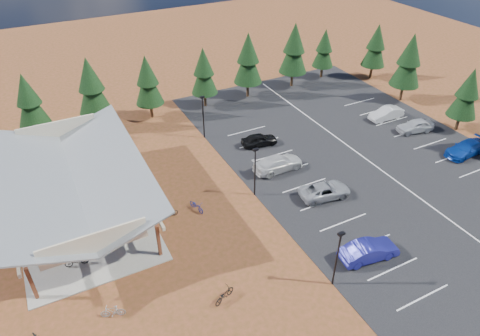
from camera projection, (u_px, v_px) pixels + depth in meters
The scene contains 39 objects.
ground at pixel (215, 224), 37.14m from camera, with size 140.00×140.00×0.00m, color #553716.
asphalt_lot at pixel (359, 154), 46.27m from camera, with size 27.00×44.00×0.04m, color black.
concrete_pad at pixel (82, 211), 38.48m from camera, with size 10.60×18.60×0.10m, color gray.
bike_pavilion at pixel (73, 177), 36.33m from camera, with size 11.65×19.40×4.97m.
lamp_post_0 at pixel (337, 255), 30.01m from camera, with size 0.50×0.25×5.14m.
lamp_post_1 at pixel (255, 169), 38.79m from camera, with size 0.50×0.25×5.14m.
lamp_post_2 at pixel (203, 114), 47.56m from camera, with size 0.50×0.25×5.14m.
trash_bin_0 at pixel (158, 216), 37.33m from camera, with size 0.60×0.60×0.90m, color #463519.
trash_bin_1 at pixel (153, 201), 38.96m from camera, with size 0.60×0.60×0.90m, color #463519.
pine_2 at pixel (29, 100), 46.23m from camera, with size 3.40×3.40×7.91m.
pine_3 at pixel (91, 86), 48.07m from camera, with size 3.75×3.75×8.74m.
pine_4 at pixel (147, 81), 50.60m from camera, with size 3.40×3.40×7.93m.
pine_5 at pixel (204, 71), 53.18m from camera, with size 3.35×3.35×7.80m.
pine_6 at pixel (248, 59), 55.23m from camera, with size 3.74×3.74×8.72m.
pine_7 at pixel (294, 49), 57.96m from camera, with size 3.85×3.85×8.96m.
pine_8 at pixel (324, 48), 61.27m from camera, with size 3.07×3.07×7.16m.
pine_11 at pixel (467, 93), 48.13m from camera, with size 3.27×3.27×7.62m.
pine_12 at pixel (409, 61), 54.29m from camera, with size 3.84×3.84×8.94m.
pine_13 at pixel (376, 46), 60.83m from camera, with size 3.40×3.40×7.93m.
bike_0 at pixel (76, 261), 32.83m from camera, with size 0.62×1.78×0.94m, color black.
bike_1 at pixel (40, 227), 35.94m from camera, with size 0.42×1.48×0.89m, color gray.
bike_2 at pixel (37, 206), 38.21m from camera, with size 0.63×1.82×0.95m, color #23499B.
bike_3 at pixel (44, 183), 41.09m from camera, with size 0.43×1.52×0.92m, color maroon.
bike_4 at pixel (102, 240), 34.70m from camera, with size 0.57×1.64×0.86m, color black.
bike_5 at pixel (94, 209), 37.75m from camera, with size 0.52×1.84×1.11m, color #95989D.
bike_6 at pixel (108, 187), 40.53m from camera, with size 0.57×1.62×0.85m, color navy.
bike_7 at pixel (82, 161), 44.21m from camera, with size 0.44×1.57×0.94m, color maroon.
bike_12 at pixel (224, 295), 30.25m from camera, with size 0.66×1.90×1.00m, color black.
bike_13 at pixel (113, 311), 29.11m from camera, with size 0.48×1.69×1.02m, color #94989C.
bike_14 at pixel (196, 206), 38.36m from camera, with size 0.65×1.87×0.98m, color navy.
bike_15 at pixel (145, 177), 42.07m from camera, with size 0.46×1.61×0.97m, color maroon.
bike_16 at pixel (170, 214), 37.58m from camera, with size 0.55×1.58×0.83m, color black.
car_1 at pixel (369, 251), 33.34m from camera, with size 1.67×4.78×1.58m, color navy.
car_2 at pixel (325, 191), 39.82m from camera, with size 2.25×4.89×1.36m, color #97999F.
car_3 at pixel (278, 163), 43.40m from camera, with size 2.17×5.34×1.55m, color silver.
car_4 at pixel (259, 140), 47.41m from camera, with size 1.61×4.00×1.36m, color black.
car_7 at pixel (466, 148), 45.79m from camera, with size 2.08×5.12×1.49m, color #0C359D.
car_8 at pixel (415, 126), 49.88m from camera, with size 1.76×4.38×1.49m, color #B1B4BA.
car_9 at pixel (386, 114), 52.44m from camera, with size 1.56×4.46×1.47m, color silver.
Camera 1 is at (-10.76, -25.71, 25.12)m, focal length 32.00 mm.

